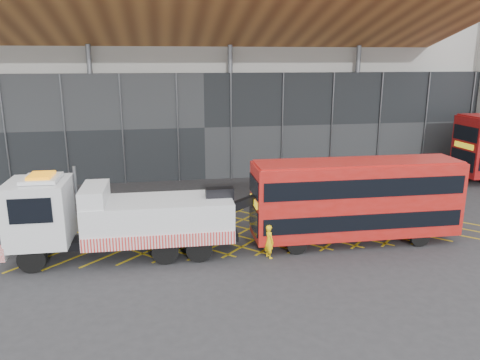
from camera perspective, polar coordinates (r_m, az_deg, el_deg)
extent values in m
plane|color=#2C2C2F|center=(25.27, -6.17, -6.42)|extent=(120.00, 120.00, 0.00)
cube|color=gold|center=(25.46, -17.09, -6.82)|extent=(7.16, 7.16, 0.01)
cube|color=gold|center=(25.46, -17.09, -6.82)|extent=(7.16, 7.16, 0.01)
cube|color=gold|center=(25.30, -13.47, -6.71)|extent=(7.16, 7.16, 0.01)
cube|color=gold|center=(25.30, -13.47, -6.71)|extent=(7.16, 7.16, 0.01)
cube|color=gold|center=(25.23, -9.82, -6.57)|extent=(7.16, 7.16, 0.01)
cube|color=gold|center=(25.23, -9.82, -6.57)|extent=(7.16, 7.16, 0.01)
cube|color=gold|center=(25.26, -6.17, -6.40)|extent=(7.16, 7.16, 0.01)
cube|color=gold|center=(25.26, -6.17, -6.40)|extent=(7.16, 7.16, 0.01)
cube|color=gold|center=(25.40, -2.55, -6.21)|extent=(7.16, 7.16, 0.01)
cube|color=gold|center=(25.40, -2.55, -6.21)|extent=(7.16, 7.16, 0.01)
cube|color=gold|center=(25.64, 1.02, -6.00)|extent=(7.16, 7.16, 0.01)
cube|color=gold|center=(25.64, 1.02, -6.00)|extent=(7.16, 7.16, 0.01)
cube|color=gold|center=(25.97, 4.51, -5.77)|extent=(7.16, 7.16, 0.01)
cube|color=gold|center=(25.97, 4.51, -5.77)|extent=(7.16, 7.16, 0.01)
cube|color=gold|center=(26.39, 7.89, -5.53)|extent=(7.16, 7.16, 0.01)
cube|color=gold|center=(26.39, 7.89, -5.53)|extent=(7.16, 7.16, 0.01)
cube|color=gold|center=(26.91, 11.15, -5.27)|extent=(7.16, 7.16, 0.01)
cube|color=gold|center=(26.91, 11.15, -5.27)|extent=(7.16, 7.16, 0.01)
cube|color=gold|center=(27.50, 14.28, -5.02)|extent=(7.16, 7.16, 0.01)
cube|color=gold|center=(27.50, 14.28, -5.02)|extent=(7.16, 7.16, 0.01)
cube|color=gold|center=(28.18, 17.27, -4.75)|extent=(7.16, 7.16, 0.01)
cube|color=gold|center=(28.18, 17.27, -4.75)|extent=(7.16, 7.16, 0.01)
cube|color=gold|center=(28.93, 20.10, -4.49)|extent=(7.16, 7.16, 0.01)
cube|color=gold|center=(28.93, 20.10, -4.49)|extent=(7.16, 7.16, 0.01)
cube|color=gold|center=(29.74, 22.79, -4.24)|extent=(7.16, 7.16, 0.01)
cube|color=gold|center=(29.74, 22.79, -4.24)|extent=(7.16, 7.16, 0.01)
cube|color=#999A94|center=(42.70, -5.53, 14.48)|extent=(55.00, 14.00, 18.00)
cube|color=black|center=(35.78, -4.41, 6.47)|extent=(55.00, 0.80, 8.00)
cube|color=brown|center=(31.69, -7.80, 18.94)|extent=(40.00, 11.93, 4.07)
cylinder|color=#595B60|center=(35.60, -17.44, 7.43)|extent=(0.36, 0.36, 10.00)
cylinder|color=#595B60|center=(35.70, -1.18, 8.11)|extent=(0.36, 0.36, 10.00)
cylinder|color=#595B60|center=(38.49, 13.86, 8.16)|extent=(0.36, 0.36, 10.00)
cube|color=black|center=(22.71, -13.60, -7.15)|extent=(10.44, 1.27, 0.38)
cube|color=white|center=(22.84, -23.21, -3.59)|extent=(2.68, 2.79, 2.85)
cube|color=black|center=(23.07, -26.55, -2.50)|extent=(0.10, 2.41, 1.21)
cube|color=red|center=(23.67, -26.10, -6.95)|extent=(0.32, 2.86, 0.60)
cube|color=orange|center=(22.35, -23.09, 0.52)|extent=(1.01, 1.33, 0.13)
cube|color=white|center=(22.26, -9.81, -4.53)|extent=(6.84, 2.86, 1.75)
cube|color=red|center=(21.18, -9.77, -7.44)|extent=(6.80, 0.18, 0.60)
cube|color=white|center=(22.14, -17.34, -1.68)|extent=(1.14, 2.65, 0.77)
cube|color=black|center=(22.07, -2.50, -1.66)|extent=(1.33, 0.57, 0.55)
cube|color=black|center=(22.37, 0.31, -2.89)|extent=(2.40, 0.42, 1.19)
cylinder|color=black|center=(22.43, -24.01, -8.78)|extent=(1.21, 0.40, 1.21)
cylinder|color=black|center=(24.50, -22.66, -6.68)|extent=(1.21, 0.40, 1.21)
cylinder|color=black|center=(21.65, -5.01, -8.35)|extent=(1.21, 0.40, 1.21)
cylinder|color=black|center=(23.78, -5.40, -6.21)|extent=(1.21, 0.40, 1.21)
cylinder|color=#595B60|center=(23.38, -19.34, -1.27)|extent=(0.15, 0.15, 2.41)
cube|color=#AD140F|center=(23.92, 13.97, -2.17)|extent=(10.33, 2.56, 3.63)
cube|color=black|center=(24.17, 13.84, -4.11)|extent=(9.92, 2.62, 0.80)
cube|color=black|center=(23.70, 14.09, -0.24)|extent=(9.92, 2.62, 0.89)
cube|color=black|center=(22.71, 1.68, -4.76)|extent=(0.10, 2.10, 1.22)
cube|color=black|center=(22.23, 1.71, -0.77)|extent=(0.10, 2.10, 0.89)
cube|color=yellow|center=(22.43, 1.68, -2.62)|extent=(0.09, 1.67, 0.33)
cube|color=#AD140F|center=(23.47, 14.24, 2.14)|extent=(10.12, 2.37, 0.11)
cylinder|color=black|center=(22.53, 6.93, -7.77)|extent=(0.98, 0.30, 0.97)
cylinder|color=black|center=(24.41, 5.61, -5.95)|extent=(0.98, 0.30, 0.97)
cylinder|color=black|center=(24.91, 21.04, -6.47)|extent=(0.98, 0.30, 0.97)
cylinder|color=black|center=(26.61, 18.85, -4.93)|extent=(0.98, 0.30, 0.97)
cube|color=black|center=(38.16, 25.46, 2.24)|extent=(0.19, 2.52, 1.46)
cube|color=black|center=(37.84, 25.78, 5.15)|extent=(0.19, 2.52, 1.07)
cube|color=yellow|center=(37.97, 25.62, 3.81)|extent=(0.17, 2.01, 0.39)
cylinder|color=black|center=(40.78, 26.69, 1.07)|extent=(1.18, 0.40, 1.17)
imported|color=yellow|center=(21.91, 3.57, -7.47)|extent=(0.57, 0.68, 1.61)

